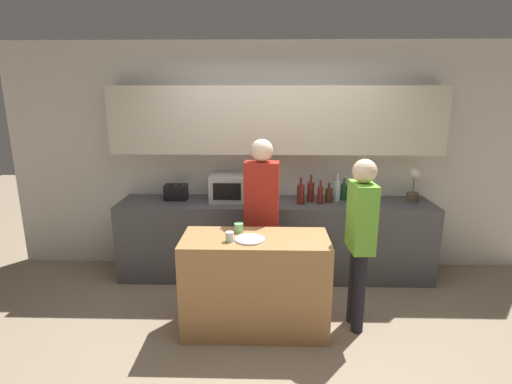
{
  "coord_description": "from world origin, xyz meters",
  "views": [
    {
      "loc": [
        -0.11,
        -3.03,
        2.15
      ],
      "look_at": [
        -0.2,
        0.52,
        1.24
      ],
      "focal_mm": 28.0,
      "sensor_mm": 36.0,
      "label": 1
    }
  ],
  "objects_px": {
    "bottle_5": "(344,192)",
    "cup_0": "(239,228)",
    "bottle_0": "(301,194)",
    "bottle_3": "(329,195)",
    "potted_plant": "(414,185)",
    "toaster": "(176,192)",
    "person_left": "(262,207)",
    "cup_1": "(230,237)",
    "person_center": "(361,232)",
    "bottle_1": "(311,191)",
    "bottle_2": "(320,195)",
    "plate_on_island": "(250,239)",
    "bottle_4": "(337,190)",
    "microwave": "(233,188)"
  },
  "relations": [
    {
      "from": "cup_1",
      "to": "bottle_2",
      "type": "bearing_deg",
      "value": 51.47
    },
    {
      "from": "bottle_3",
      "to": "person_center",
      "type": "relative_size",
      "value": 0.14
    },
    {
      "from": "bottle_0",
      "to": "person_left",
      "type": "bearing_deg",
      "value": -130.8
    },
    {
      "from": "toaster",
      "to": "bottle_2",
      "type": "relative_size",
      "value": 0.95
    },
    {
      "from": "toaster",
      "to": "cup_1",
      "type": "xyz_separation_m",
      "value": [
        0.74,
        -1.28,
        -0.06
      ]
    },
    {
      "from": "bottle_4",
      "to": "cup_0",
      "type": "xyz_separation_m",
      "value": [
        -1.07,
        -1.06,
        -0.09
      ]
    },
    {
      "from": "bottle_1",
      "to": "plate_on_island",
      "type": "relative_size",
      "value": 1.2
    },
    {
      "from": "bottle_1",
      "to": "microwave",
      "type": "bearing_deg",
      "value": 177.81
    },
    {
      "from": "toaster",
      "to": "plate_on_island",
      "type": "relative_size",
      "value": 1.0
    },
    {
      "from": "person_left",
      "to": "person_center",
      "type": "relative_size",
      "value": 1.07
    },
    {
      "from": "bottle_1",
      "to": "bottle_2",
      "type": "bearing_deg",
      "value": -43.04
    },
    {
      "from": "bottle_4",
      "to": "person_left",
      "type": "height_order",
      "value": "person_left"
    },
    {
      "from": "bottle_3",
      "to": "cup_0",
      "type": "bearing_deg",
      "value": -134.34
    },
    {
      "from": "microwave",
      "to": "cup_0",
      "type": "height_order",
      "value": "microwave"
    },
    {
      "from": "bottle_0",
      "to": "bottle_4",
      "type": "height_order",
      "value": "bottle_4"
    },
    {
      "from": "bottle_5",
      "to": "cup_1",
      "type": "bearing_deg",
      "value": -132.59
    },
    {
      "from": "microwave",
      "to": "bottle_1",
      "type": "relative_size",
      "value": 1.66
    },
    {
      "from": "bottle_5",
      "to": "cup_0",
      "type": "xyz_separation_m",
      "value": [
        -1.15,
        -1.1,
        -0.07
      ]
    },
    {
      "from": "bottle_3",
      "to": "plate_on_island",
      "type": "distance_m",
      "value": 1.46
    },
    {
      "from": "plate_on_island",
      "to": "person_center",
      "type": "distance_m",
      "value": 0.98
    },
    {
      "from": "toaster",
      "to": "person_center",
      "type": "bearing_deg",
      "value": -31.07
    },
    {
      "from": "bottle_1",
      "to": "person_left",
      "type": "height_order",
      "value": "person_left"
    },
    {
      "from": "bottle_0",
      "to": "bottle_2",
      "type": "xyz_separation_m",
      "value": [
        0.22,
        0.01,
        -0.01
      ]
    },
    {
      "from": "bottle_0",
      "to": "bottle_1",
      "type": "distance_m",
      "value": 0.16
    },
    {
      "from": "bottle_2",
      "to": "bottle_4",
      "type": "xyz_separation_m",
      "value": [
        0.21,
        0.13,
        0.02
      ]
    },
    {
      "from": "bottle_1",
      "to": "bottle_4",
      "type": "xyz_separation_m",
      "value": [
        0.31,
        0.04,
        0.0
      ]
    },
    {
      "from": "bottle_3",
      "to": "bottle_4",
      "type": "height_order",
      "value": "bottle_4"
    },
    {
      "from": "toaster",
      "to": "plate_on_island",
      "type": "distance_m",
      "value": 1.56
    },
    {
      "from": "bottle_0",
      "to": "bottle_3",
      "type": "xyz_separation_m",
      "value": [
        0.33,
        0.07,
        -0.03
      ]
    },
    {
      "from": "toaster",
      "to": "person_left",
      "type": "xyz_separation_m",
      "value": [
        1.01,
        -0.64,
        0.02
      ]
    },
    {
      "from": "potted_plant",
      "to": "toaster",
      "type": "bearing_deg",
      "value": 180.0
    },
    {
      "from": "bottle_1",
      "to": "cup_0",
      "type": "height_order",
      "value": "bottle_1"
    },
    {
      "from": "bottle_0",
      "to": "bottle_5",
      "type": "bearing_deg",
      "value": 19.27
    },
    {
      "from": "cup_0",
      "to": "cup_1",
      "type": "height_order",
      "value": "same"
    },
    {
      "from": "bottle_1",
      "to": "person_center",
      "type": "distance_m",
      "value": 1.15
    },
    {
      "from": "bottle_4",
      "to": "plate_on_island",
      "type": "relative_size",
      "value": 1.24
    },
    {
      "from": "plate_on_island",
      "to": "cup_1",
      "type": "bearing_deg",
      "value": -170.39
    },
    {
      "from": "bottle_2",
      "to": "plate_on_island",
      "type": "distance_m",
      "value": 1.36
    },
    {
      "from": "bottle_3",
      "to": "potted_plant",
      "type": "bearing_deg",
      "value": 4.14
    },
    {
      "from": "cup_1",
      "to": "person_center",
      "type": "bearing_deg",
      "value": 7.15
    },
    {
      "from": "toaster",
      "to": "bottle_3",
      "type": "relative_size",
      "value": 1.15
    },
    {
      "from": "potted_plant",
      "to": "cup_0",
      "type": "height_order",
      "value": "potted_plant"
    },
    {
      "from": "bottle_0",
      "to": "potted_plant",
      "type": "bearing_deg",
      "value": 6.22
    },
    {
      "from": "microwave",
      "to": "potted_plant",
      "type": "distance_m",
      "value": 2.08
    },
    {
      "from": "bottle_3",
      "to": "person_left",
      "type": "height_order",
      "value": "person_left"
    },
    {
      "from": "bottle_3",
      "to": "person_left",
      "type": "distance_m",
      "value": 0.95
    },
    {
      "from": "cup_1",
      "to": "person_center",
      "type": "distance_m",
      "value": 1.16
    },
    {
      "from": "bottle_5",
      "to": "toaster",
      "type": "bearing_deg",
      "value": -178.85
    },
    {
      "from": "bottle_0",
      "to": "bottle_4",
      "type": "bearing_deg",
      "value": 18.27
    },
    {
      "from": "bottle_1",
      "to": "bottle_2",
      "type": "xyz_separation_m",
      "value": [
        0.1,
        -0.09,
        -0.01
      ]
    }
  ]
}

